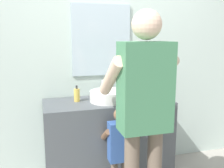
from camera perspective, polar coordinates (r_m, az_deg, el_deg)
The scene contains 8 objects.
back_wall at distance 2.85m, azimuth -2.63°, elevation 7.15°, with size 4.40×0.10×2.70m.
vanity_cabinet at distance 2.76m, azimuth -0.88°, elevation -12.57°, with size 1.31×0.54×0.87m, color #4C5156.
sink_basin at distance 2.59m, azimuth -0.80°, elevation -2.68°, with size 0.38×0.38×0.11m.
faucet at distance 2.80m, azimuth -2.03°, elevation -1.13°, with size 0.18×0.14×0.18m.
toothbrush_cup at distance 2.81m, azimuth 6.73°, elevation -1.71°, with size 0.07×0.07×0.21m.
soap_bottle at distance 2.61m, azimuth -7.91°, elevation -2.44°, with size 0.06×0.06×0.17m.
child_toddler at distance 2.37m, azimuth 1.73°, elevation -13.92°, with size 0.28×0.28×0.91m.
adult_parent at distance 2.00m, azimuth 7.19°, elevation -3.68°, with size 0.53×0.56×1.73m.
Camera 1 is at (-0.66, -2.15, 1.53)m, focal length 40.69 mm.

